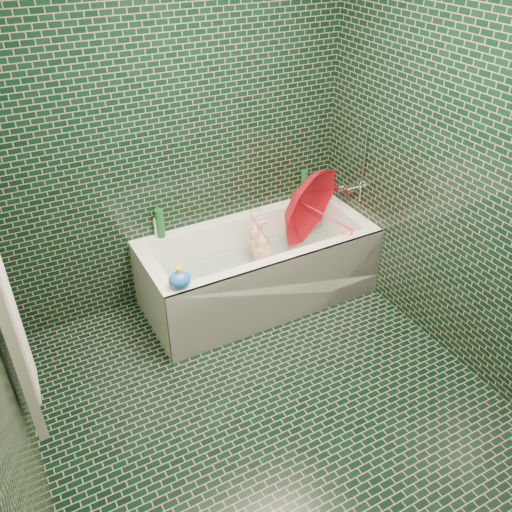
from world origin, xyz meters
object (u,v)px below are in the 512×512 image
umbrella (323,214)px  rubber_duck (306,195)px  bath_toy (180,279)px  bathtub (259,275)px  child (264,262)px

umbrella → rubber_duck: (0.08, 0.35, -0.02)m
umbrella → bath_toy: (-1.25, -0.26, -0.00)m
bathtub → bath_toy: (-0.72, -0.29, 0.40)m
umbrella → rubber_duck: bearing=57.2°
bathtub → child: bathtub is taller
bathtub → child: size_ratio=2.10×
umbrella → bath_toy: umbrella is taller
child → rubber_duck: size_ratio=6.42×
umbrella → rubber_duck: size_ratio=5.04×
rubber_duck → umbrella: bearing=-93.7°
rubber_duck → bath_toy: bath_toy is taller
rubber_duck → bath_toy: (-1.32, -0.61, 0.02)m
bathtub → rubber_duck: size_ratio=13.47×
child → bathtub: bearing=-71.0°
umbrella → rubber_duck: 0.36m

